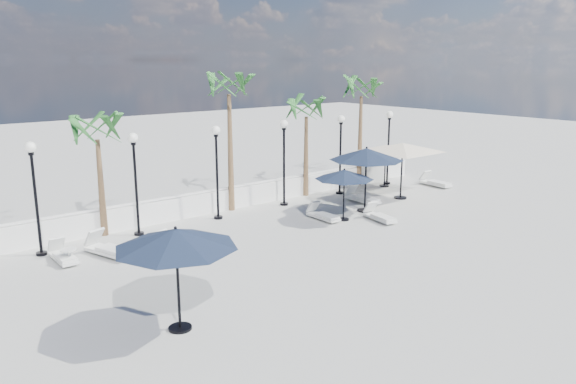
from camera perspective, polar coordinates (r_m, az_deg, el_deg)
ground at (r=18.48m, az=3.87°, el=-7.00°), size 100.00×100.00×0.00m
balustrade at (r=24.10m, az=-8.40°, el=-1.11°), size 26.00×0.30×1.01m
lamppost_1 at (r=20.09m, az=-24.39°, el=0.87°), size 0.36×0.36×3.84m
lamppost_2 at (r=21.22m, az=-15.28°, el=2.20°), size 0.36×0.36×3.84m
lamppost_3 at (r=22.84m, az=-7.27°, el=3.33°), size 0.36×0.36×3.84m
lamppost_4 at (r=24.85m, az=-0.41°, el=4.24°), size 0.36×0.36×3.84m
lamppost_5 at (r=27.16m, az=5.36°, el=4.95°), size 0.36×0.36×3.84m
lamppost_6 at (r=29.70m, az=10.20°, el=5.52°), size 0.36×0.36×3.84m
palm_1 at (r=21.39m, az=-18.83°, el=5.48°), size 2.60×2.60×4.70m
palm_2 at (r=23.86m, az=-6.02°, el=10.13°), size 2.60×2.60×6.10m
palm_3 at (r=26.55m, az=1.88°, el=7.98°), size 2.60×2.60×4.90m
palm_4 at (r=29.06m, az=7.47°, el=9.88°), size 2.60×2.60×5.70m
lounger_0 at (r=19.77m, az=-17.71°, el=-5.51°), size 1.16×2.04×0.73m
lounger_2 at (r=19.58m, az=-11.60°, el=-5.43°), size 1.10×1.74×0.62m
lounger_3 at (r=19.73m, az=-21.90°, el=-6.01°), size 0.55×1.63×0.61m
lounger_4 at (r=23.13m, az=9.29°, el=-2.43°), size 0.83×1.71×0.61m
lounger_5 at (r=25.95m, az=7.55°, el=-0.57°), size 0.74×1.92×0.71m
lounger_6 at (r=23.03m, az=3.58°, el=-2.35°), size 0.58×1.64×0.61m
lounger_7 at (r=30.06m, az=14.72°, el=0.98°), size 0.66×1.79×0.66m
side_table_1 at (r=19.40m, az=-21.38°, el=-5.98°), size 0.51×0.51×0.50m
side_table_2 at (r=28.37m, az=7.75°, el=0.71°), size 0.48×0.48×0.47m
parasol_navy_left at (r=13.45m, az=-11.32°, el=-4.70°), size 2.96×2.96×2.62m
parasol_navy_mid at (r=22.69m, az=5.74°, el=1.76°), size 2.40×2.40×2.15m
parasol_navy_right at (r=24.03m, az=7.97°, el=3.79°), size 3.16×3.16×2.83m
parasol_cream_sq_a at (r=26.61m, az=11.59°, el=4.87°), size 5.79×5.79×2.84m
parasol_cream_sq_b at (r=29.15m, az=9.92°, el=4.71°), size 4.65×4.65×2.33m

